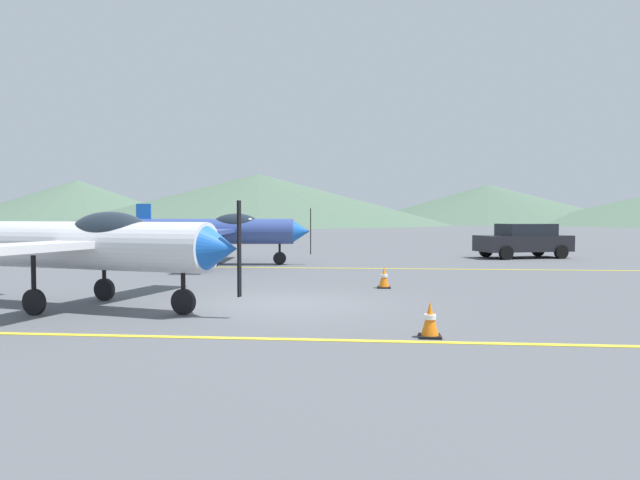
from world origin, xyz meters
TOP-DOWN VIEW (x-y plane):
  - ground_plane at (0.00, 0.00)m, footprint 400.00×400.00m
  - apron_line_near at (0.00, -3.65)m, footprint 80.00×0.16m
  - apron_line_far at (0.00, 8.90)m, footprint 80.00×0.16m
  - airplane_near at (-4.10, -0.98)m, footprint 7.27×8.26m
  - airplane_mid at (-4.17, 10.09)m, footprint 7.23×8.31m
  - car_sedan at (9.05, 15.09)m, footprint 4.65×3.07m
  - traffic_cone_front at (2.94, -3.26)m, footprint 0.36×0.36m
  - traffic_cone_side at (2.29, 3.13)m, footprint 0.36×0.36m
  - hill_left at (-75.89, 131.40)m, footprint 63.99×63.99m
  - hill_centerleft at (-23.55, 112.31)m, footprint 84.37×84.37m
  - hill_centerright at (31.10, 137.43)m, footprint 70.33×70.33m

SIDE VIEW (x-z plane):
  - ground_plane at x=0.00m, z-range 0.00..0.00m
  - apron_line_near at x=0.00m, z-range 0.00..0.01m
  - apron_line_far at x=0.00m, z-range 0.00..0.01m
  - traffic_cone_front at x=2.94m, z-range -0.01..0.58m
  - traffic_cone_side at x=2.29m, z-range -0.01..0.58m
  - car_sedan at x=9.05m, z-range 0.03..1.65m
  - airplane_near at x=-4.10m, z-range 0.16..2.64m
  - airplane_mid at x=-4.17m, z-range 0.16..2.64m
  - hill_centerright at x=31.10m, z-range 0.00..9.92m
  - hill_centerleft at x=-23.55m, z-range 0.00..11.21m
  - hill_left at x=-75.89m, z-range 0.00..11.35m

